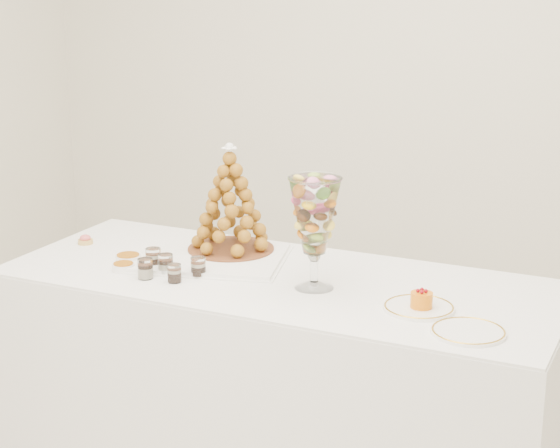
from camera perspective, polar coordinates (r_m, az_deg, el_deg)
The scene contains 15 objects.
buffet_table at distance 3.48m, azimuth -0.04°, elevation -9.20°, with size 2.01×0.82×0.76m.
lace_tray at distance 3.53m, azimuth -4.42°, elevation -2.07°, with size 0.56×0.42×0.02m, color white.
macaron_vase at distance 3.16m, azimuth 2.13°, elevation 0.42°, with size 0.18×0.18×0.39m.
cake_plate at distance 3.06m, azimuth 8.46°, elevation -5.07°, with size 0.23×0.23×0.01m, color white.
spare_plate at distance 2.90m, azimuth 11.41°, elevation -6.46°, with size 0.23×0.23×0.01m, color white.
pink_tart at distance 3.80m, azimuth -11.78°, elevation -0.96°, with size 0.06×0.06×0.04m.
verrine_a at distance 3.45m, azimuth -7.73°, elevation -2.09°, with size 0.06×0.06×0.08m, color white.
verrine_b at distance 3.38m, azimuth -6.99°, elevation -2.44°, with size 0.05×0.05×0.07m, color white.
verrine_c at distance 3.34m, azimuth -5.01°, elevation -2.63°, with size 0.05×0.05×0.07m, color white.
verrine_d at distance 3.34m, azimuth -8.21°, elevation -2.71°, with size 0.05×0.05×0.07m, color white.
verrine_e at distance 3.29m, azimuth -6.46°, elevation -3.01°, with size 0.05×0.05×0.07m, color white.
ramekin_back at distance 3.53m, azimuth -9.24°, elevation -2.12°, with size 0.09×0.09×0.03m, color white.
ramekin_front at distance 3.45m, azimuth -9.52°, elevation -2.61°, with size 0.08×0.08×0.03m, color white.
croquembouche at distance 3.54m, azimuth -3.05°, elevation 1.56°, with size 0.33×0.33×0.41m.
mousse_cake at distance 3.04m, azimuth 8.62°, elevation -4.58°, with size 0.07×0.07×0.06m.
Camera 1 is at (1.31, -2.50, 1.84)m, focal length 60.00 mm.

